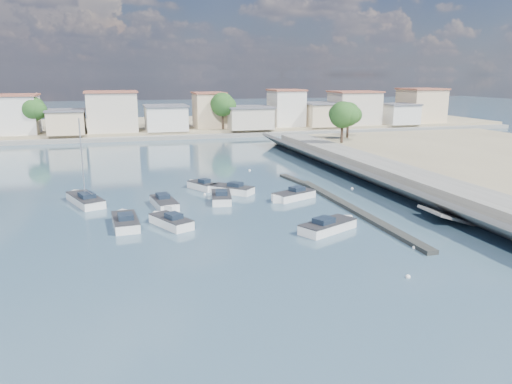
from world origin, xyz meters
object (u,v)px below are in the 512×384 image
motorboat_a (170,221)px  sailboat (84,199)px  motorboat_b (221,197)px  motorboat_h (330,226)px  motorboat_c (230,189)px  motorboat_e (125,221)px  motorboat_g (165,204)px  motorboat_f (201,186)px  motorboat_d (292,196)px

motorboat_a → sailboat: bearing=126.2°
motorboat_b → motorboat_h: 14.41m
motorboat_c → motorboat_h: bearing=-72.4°
motorboat_h → motorboat_b: bearing=118.0°
motorboat_b → sailboat: size_ratio=0.61×
motorboat_e → motorboat_g: size_ratio=1.03×
motorboat_h → sailboat: 25.85m
motorboat_a → motorboat_b: same height
motorboat_a → motorboat_e: size_ratio=0.88×
motorboat_c → motorboat_f: size_ratio=1.15×
motorboat_g → sailboat: sailboat is taller
motorboat_c → motorboat_e: same height
motorboat_b → sailboat: bearing=168.4°
motorboat_c → motorboat_d: bearing=-40.4°
motorboat_a → motorboat_h: (13.03, -5.21, -0.00)m
motorboat_f → motorboat_a: bearing=-110.9°
motorboat_b → motorboat_c: size_ratio=1.11×
motorboat_h → sailboat: bearing=142.9°
motorboat_a → motorboat_e: 3.93m
motorboat_g → sailboat: 8.83m
motorboat_b → sailboat: 14.16m
motorboat_d → sailboat: (-21.26, 4.40, 0.03)m
motorboat_e → motorboat_h: (16.82, -6.28, 0.00)m
motorboat_b → motorboat_h: same height
motorboat_c → motorboat_e: 15.26m
motorboat_a → motorboat_c: same height
motorboat_e → motorboat_f: (9.00, 12.55, -0.00)m
motorboat_f → motorboat_g: size_ratio=0.76×
motorboat_b → motorboat_d: same height
motorboat_a → motorboat_h: bearing=-21.8°
motorboat_a → motorboat_b: 9.79m
motorboat_b → motorboat_d: (7.40, -1.55, -0.00)m
motorboat_h → motorboat_d: bearing=86.8°
motorboat_f → motorboat_c: bearing=-45.6°
motorboat_b → motorboat_c: (1.68, 3.32, 0.00)m
motorboat_h → sailboat: size_ratio=0.65×
motorboat_a → motorboat_e: bearing=164.1°
motorboat_b → motorboat_d: size_ratio=1.03×
motorboat_c → motorboat_g: 8.93m
motorboat_f → motorboat_h: 20.39m
motorboat_f → motorboat_h: (7.82, -18.83, 0.00)m
motorboat_b → motorboat_e: (-10.05, -6.44, 0.00)m
motorboat_d → motorboat_h: size_ratio=0.91×
sailboat → motorboat_f: bearing=14.3°
motorboat_c → motorboat_a: bearing=-126.3°
motorboat_h → motorboat_a: bearing=158.2°
motorboat_b → motorboat_g: same height
motorboat_g → motorboat_h: 17.22m
motorboat_b → motorboat_h: bearing=-62.0°
motorboat_b → motorboat_g: size_ratio=0.97×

